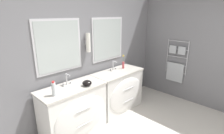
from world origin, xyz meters
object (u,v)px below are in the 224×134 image
Objects in this scene: vanity_left at (74,111)px; toiletry_bottle at (54,89)px; amenity_bowl at (87,83)px; flower_vase at (123,63)px; vanity_right at (119,91)px.

vanity_left is 4.96× the size of toiletry_bottle.
amenity_bowl is 1.14m from flower_vase.
vanity_left is 0.52m from amenity_bowl.
vanity_left is at bearing 8.57° from toiletry_bottle.
amenity_bowl is at bearing -5.30° from toiletry_bottle.
toiletry_bottle is 0.74× the size of flower_vase.
vanity_left is at bearing -176.20° from flower_vase.
toiletry_bottle is at bearing -175.21° from flower_vase.
toiletry_bottle reaches higher than vanity_left.
flower_vase is (1.68, 0.14, 0.01)m from toiletry_bottle.
flower_vase is at bearing 4.79° from toiletry_bottle.
amenity_bowl is (0.21, -0.10, 0.47)m from vanity_left.
vanity_left is 3.66× the size of flower_vase.
vanity_left is at bearing 180.00° from vanity_right.
flower_vase is (0.23, 0.09, 0.53)m from vanity_right.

